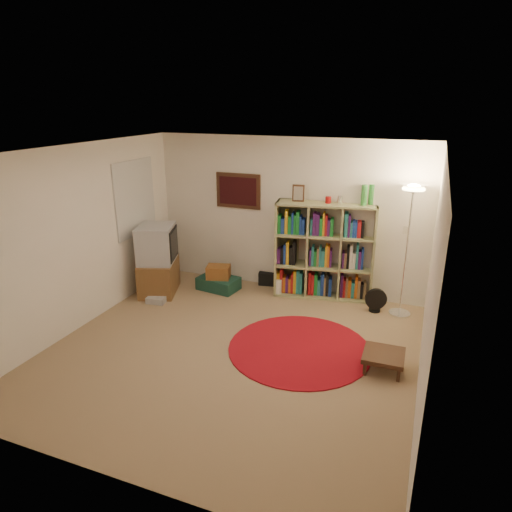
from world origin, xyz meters
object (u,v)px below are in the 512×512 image
(tv_stand, at_px, (158,261))
(suitcase, at_px, (219,283))
(bookshelf, at_px, (323,252))
(floor_lamp, at_px, (411,208))
(floor_fan, at_px, (376,300))
(side_table, at_px, (384,356))

(tv_stand, relative_size, suitcase, 1.61)
(bookshelf, height_order, suitcase, bookshelf)
(floor_lamp, xyz_separation_m, floor_fan, (-0.36, -0.03, -1.44))
(suitcase, bearing_deg, side_table, -19.02)
(bookshelf, height_order, floor_lamp, floor_lamp)
(floor_fan, relative_size, suitcase, 0.52)
(suitcase, height_order, side_table, side_table)
(floor_fan, bearing_deg, tv_stand, 168.01)
(side_table, bearing_deg, suitcase, 152.76)
(bookshelf, relative_size, floor_fan, 4.99)
(floor_fan, height_order, tv_stand, tv_stand)
(floor_lamp, xyz_separation_m, side_table, (-0.06, -1.59, -1.44))
(floor_lamp, relative_size, side_table, 4.06)
(suitcase, distance_m, side_table, 3.23)
(bookshelf, relative_size, side_table, 3.83)
(bookshelf, bearing_deg, floor_fan, -28.87)
(tv_stand, bearing_deg, side_table, -34.99)
(tv_stand, distance_m, side_table, 3.88)
(bookshelf, xyz_separation_m, suitcase, (-1.66, -0.39, -0.64))
(bookshelf, xyz_separation_m, floor_fan, (0.91, -0.31, -0.56))
(suitcase, bearing_deg, floor_lamp, 10.46)
(tv_stand, relative_size, side_table, 2.37)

